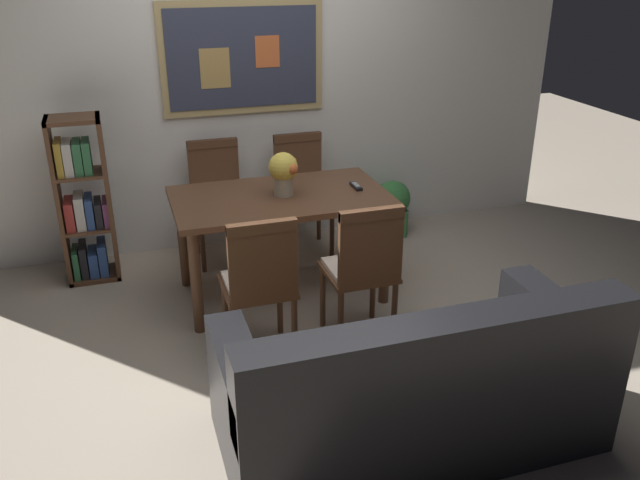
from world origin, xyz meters
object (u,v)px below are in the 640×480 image
dining_table (281,210)px  bookshelf (84,206)px  dining_chair_near_right (364,263)px  leather_couch (414,390)px  tv_remote (356,186)px  flower_vase (284,171)px  dining_chair_far_right (301,183)px  dining_chair_far_left (217,191)px  dining_chair_near_left (260,277)px  potted_ivy (392,207)px

dining_table → bookshelf: size_ratio=1.19×
dining_table → dining_chair_near_right: (0.30, -0.75, -0.09)m
leather_couch → tv_remote: bearing=79.1°
flower_vase → leather_couch: bearing=-83.8°
dining_chair_far_right → tv_remote: dining_chair_far_right is taller
dining_chair_near_right → tv_remote: 0.80m
dining_chair_far_left → tv_remote: size_ratio=5.79×
dining_chair_near_left → dining_chair_far_left: bearing=89.5°
tv_remote → dining_chair_far_left: bearing=137.4°
dining_table → flower_vase: (0.02, -0.01, 0.27)m
leather_couch → dining_table: bearing=97.0°
dining_chair_near_left → tv_remote: (0.84, 0.74, 0.20)m
tv_remote → leather_couch: bearing=-100.9°
dining_chair_far_left → dining_chair_near_left: 1.50m
dining_table → dining_chair_near_left: dining_chair_near_left is taller
potted_ivy → tv_remote: bearing=-128.9°
bookshelf → tv_remote: 1.92m
dining_chair_near_right → bookshelf: size_ratio=0.76×
dining_chair_near_right → tv_remote: size_ratio=5.79×
dining_chair_near_right → bookshelf: 2.11m
dining_chair_near_right → dining_chair_far_right: same height
dining_chair_far_left → leather_couch: 2.49m
flower_vase → tv_remote: (0.50, -0.01, -0.15)m
potted_ivy → leather_couch: bearing=-111.3°
dining_chair_near_right → bookshelf: bearing=137.8°
potted_ivy → tv_remote: size_ratio=2.88×
leather_couch → potted_ivy: size_ratio=3.98×
dining_chair_near_right → dining_chair_far_left: bearing=112.0°
dining_chair_far_left → potted_ivy: size_ratio=2.01×
dining_chair_far_left → bookshelf: bookshelf is taller
dining_chair_near_right → leather_couch: bearing=-96.0°
bookshelf → tv_remote: (1.79, -0.68, 0.18)m
dining_chair_near_right → dining_chair_far_right: 1.48m
dining_table → dining_chair_near_left: size_ratio=1.55×
dining_table → leather_couch: size_ratio=0.79×
leather_couch → dining_chair_near_left: bearing=119.4°
potted_ivy → flower_vase: 1.53m
dining_chair_far_left → dining_chair_far_right: (0.66, -0.03, 0.00)m
dining_chair_far_right → leather_couch: 2.42m
leather_couch → potted_ivy: 2.63m
bookshelf → flower_vase: (1.28, -0.67, 0.33)m
dining_chair_near_right → flower_vase: size_ratio=3.16×
dining_chair_far_right → leather_couch: (-0.15, -2.40, -0.22)m
dining_chair_near_left → potted_ivy: 2.15m
dining_chair_far_right → dining_chair_near_left: (-0.67, -1.48, 0.00)m
dining_chair_near_right → leather_couch: 0.96m
dining_chair_near_right → dining_chair_near_left: same height
bookshelf → tv_remote: size_ratio=7.58×
leather_couch → flower_vase: bearing=96.2°
potted_ivy → flower_vase: bearing=-145.6°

